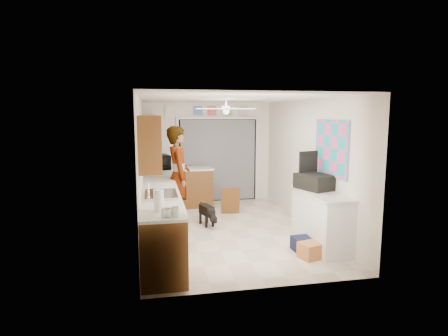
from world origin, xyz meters
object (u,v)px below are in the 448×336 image
microwave (160,162)px  cup (166,213)px  paper_towel_roll (159,201)px  suitcase (315,182)px  navy_crate (304,244)px  man (178,176)px  dog (207,214)px  cardboard_box (312,250)px

microwave → cup: 4.20m
paper_towel_roll → suitcase: paper_towel_roll is taller
cup → suitcase: bearing=26.5°
paper_towel_roll → navy_crate: size_ratio=0.79×
suitcase → man: bearing=126.3°
cup → paper_towel_roll: size_ratio=0.48×
paper_towel_roll → dog: 2.65m
paper_towel_roll → man: bearing=79.9°
cup → cardboard_box: 2.49m
suitcase → cardboard_box: size_ratio=1.55×
navy_crate → dog: (-1.36, 1.70, 0.12)m
microwave → dog: microwave is taller
man → dog: bearing=-110.1°
navy_crate → man: (-1.90, 1.88, 0.88)m
microwave → cardboard_box: microwave is taller
microwave → dog: (0.87, -1.59, -0.88)m
navy_crate → dog: dog is taller
cup → paper_towel_roll: bearing=106.2°
navy_crate → cardboard_box: bearing=-90.0°
paper_towel_roll → dog: (0.98, 2.31, -0.86)m
cup → man: (0.36, 2.79, -0.00)m
microwave → paper_towel_roll: bearing=164.4°
navy_crate → dog: size_ratio=0.64×
microwave → man: (0.33, -1.41, -0.11)m
cup → dog: size_ratio=0.24×
suitcase → cup: bearing=-173.1°
cardboard_box → navy_crate: 0.32m
cup → navy_crate: bearing=22.0°
cup → man: man is taller
microwave → navy_crate: microwave is taller
navy_crate → man: size_ratio=0.19×
paper_towel_roll → man: man is taller
microwave → cup: (-0.02, -4.20, -0.11)m
man → suitcase: bearing=-126.4°
man → dog: man is taller
man → dog: 0.95m
cardboard_box → man: (-1.90, 2.20, 0.87)m
cup → cardboard_box: bearing=14.7°
cardboard_box → navy_crate: size_ratio=1.05×
cardboard_box → microwave: bearing=121.7°
paper_towel_roll → man: size_ratio=0.15×
microwave → paper_towel_roll: size_ratio=2.08×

